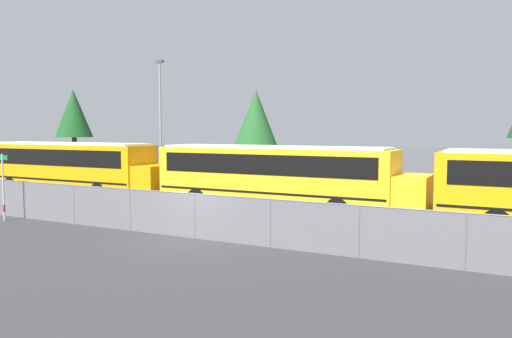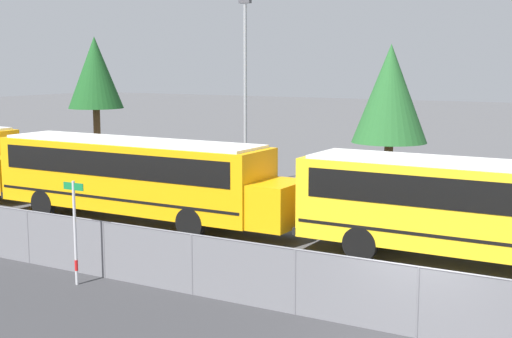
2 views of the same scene
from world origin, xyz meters
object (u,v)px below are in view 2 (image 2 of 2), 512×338
Objects in this scene: school_bus_2 at (498,207)px; light_pole at (245,86)px; street_sign at (75,230)px; tree_1 at (95,73)px; school_bus_1 at (136,173)px; tree_0 at (390,94)px.

light_pole is at bearing 147.05° from school_bus_2.
street_sign is (-9.67, -7.16, -0.37)m from school_bus_2.
tree_1 is (-17.45, 20.10, 3.86)m from street_sign.
school_bus_1 is 9.72m from light_pole.
school_bus_1 and school_bus_2 have the same top height.
school_bus_1 is 7.77m from street_sign.
school_bus_2 is 16.78m from light_pole.
light_pole reaches higher than tree_0.
tree_0 is at bearing 84.84° from street_sign.
school_bus_1 is 1.00× the size of school_bus_2.
tree_0 is (5.33, 13.20, 2.61)m from school_bus_1.
street_sign is at bearing -143.51° from school_bus_2.
school_bus_2 is 12.04m from street_sign.
school_bus_1 is 19.51m from tree_1.
street_sign is (3.51, -6.92, -0.37)m from school_bus_1.
school_bus_2 is 4.45× the size of street_sign.
tree_1 is at bearing 154.49° from school_bus_2.
street_sign is at bearing -95.16° from tree_0.
tree_0 is (5.99, 3.98, -0.41)m from light_pole.
tree_0 reaches higher than school_bus_2.
tree_0 is 19.29m from tree_1.
school_bus_2 is 15.38m from tree_0.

